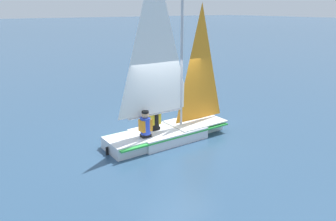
% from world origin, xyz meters
% --- Properties ---
extents(ground_plane, '(260.00, 260.00, 0.00)m').
position_xyz_m(ground_plane, '(0.00, 0.00, 0.00)').
color(ground_plane, '#2D4C6B').
extents(sailboat_main, '(1.35, 4.20, 5.58)m').
position_xyz_m(sailboat_main, '(0.00, -0.01, 0.88)').
color(sailboat_main, silver).
rests_on(sailboat_main, ground_plane).
extents(sailor_helm, '(0.30, 0.34, 1.16)m').
position_xyz_m(sailor_helm, '(0.17, 0.40, 0.63)').
color(sailor_helm, black).
rests_on(sailor_helm, ground_plane).
extents(sailor_crew, '(0.30, 0.34, 1.16)m').
position_xyz_m(sailor_crew, '(-0.20, 0.94, 0.63)').
color(sailor_crew, black).
rests_on(sailor_crew, ground_plane).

